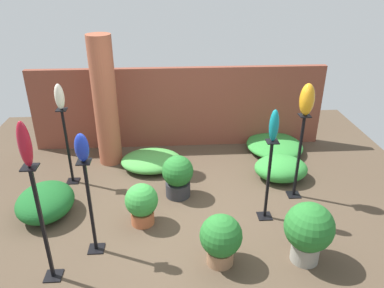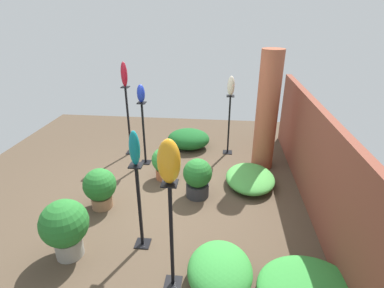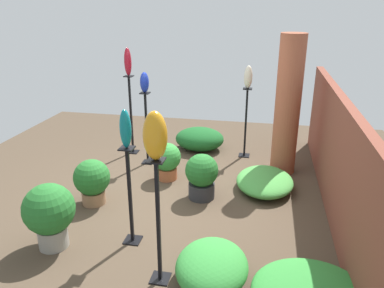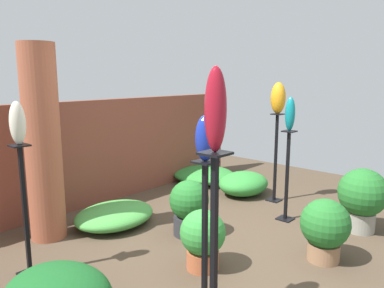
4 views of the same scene
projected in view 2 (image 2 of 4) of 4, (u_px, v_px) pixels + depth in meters
name	position (u px, v px, depth m)	size (l,w,h in m)	color
ground_plane	(170.00, 197.00, 5.11)	(8.00, 8.00, 0.00)	#4C3D2D
brick_wall_back	(317.00, 162.00, 4.57)	(5.60, 0.12, 1.58)	brown
brick_pillar	(267.00, 112.00, 5.65)	(0.41, 0.41, 2.30)	#9E5138
pedestal_ivory	(229.00, 128.00, 6.44)	(0.20, 0.20, 1.30)	black
pedestal_ruby	(129.00, 124.00, 6.39)	(0.20, 0.20, 1.49)	black
pedestal_amber	(172.00, 241.00, 3.24)	(0.20, 0.20, 1.37)	black
pedestal_teal	(140.00, 210.00, 3.85)	(0.20, 0.20, 1.22)	black
pedestal_cobalt	(144.00, 136.00, 6.00)	(0.20, 0.20, 1.30)	black
art_vase_ivory	(231.00, 86.00, 6.07)	(0.14, 0.15, 0.40)	beige
art_vase_ruby	(124.00, 74.00, 5.96)	(0.13, 0.13, 0.50)	maroon
art_vase_amber	(169.00, 161.00, 2.84)	(0.21, 0.23, 0.47)	orange
art_vase_teal	(134.00, 148.00, 3.49)	(0.13, 0.13, 0.44)	#0F727A
art_vase_cobalt	(141.00, 94.00, 5.64)	(0.16, 0.15, 0.35)	#192D9E
potted_plant_back_center	(65.00, 226.00, 3.72)	(0.60, 0.60, 0.81)	gray
potted_plant_near_pillar	(164.00, 162.00, 5.54)	(0.46, 0.46, 0.62)	#B25B38
potted_plant_front_left	(198.00, 177.00, 4.99)	(0.49, 0.49, 0.69)	#2D2D33
potted_plant_walkway_edge	(100.00, 187.00, 4.71)	(0.52, 0.52, 0.67)	#936B4C
foliage_bed_west	(250.00, 178.00, 5.41)	(1.08, 0.87, 0.27)	#479942
foliage_bed_center	(220.00, 270.00, 3.43)	(0.90, 0.75, 0.37)	#338C38
foliage_bed_rear	(189.00, 139.00, 6.84)	(0.81, 0.95, 0.43)	#195923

